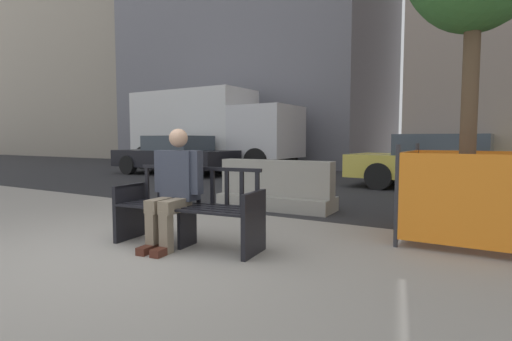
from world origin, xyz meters
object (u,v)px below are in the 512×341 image
(street_bench, at_px, (188,211))
(car_taxi_near, at_px, (450,162))
(seated_person, at_px, (175,185))
(jersey_barrier_centre, at_px, (276,189))
(car_sedan_mid, at_px, (176,155))
(delivery_truck, at_px, (209,126))
(construction_fence, at_px, (466,193))

(street_bench, distance_m, car_taxi_near, 7.20)
(car_taxi_near, bearing_deg, seated_person, -107.30)
(street_bench, xyz_separation_m, seated_person, (-0.13, -0.07, 0.29))
(jersey_barrier_centre, height_order, car_sedan_mid, car_sedan_mid)
(seated_person, distance_m, jersey_barrier_centre, 2.69)
(street_bench, xyz_separation_m, car_sedan_mid, (-6.36, 6.82, 0.26))
(car_sedan_mid, height_order, delivery_truck, delivery_truck)
(car_sedan_mid, xyz_separation_m, delivery_truck, (-0.24, 2.16, 1.03))
(car_sedan_mid, bearing_deg, seated_person, -47.89)
(street_bench, bearing_deg, car_taxi_near, 73.52)
(delivery_truck, bearing_deg, street_bench, -53.69)
(car_taxi_near, height_order, car_sedan_mid, car_taxi_near)
(car_taxi_near, xyz_separation_m, delivery_truck, (-8.64, 2.09, 1.03))
(car_taxi_near, distance_m, car_sedan_mid, 8.40)
(seated_person, height_order, car_taxi_near, seated_person)
(seated_person, xyz_separation_m, car_taxi_near, (2.17, 6.97, -0.04))
(car_taxi_near, relative_size, delivery_truck, 0.69)
(seated_person, distance_m, delivery_truck, 11.17)
(jersey_barrier_centre, relative_size, car_sedan_mid, 0.48)
(construction_fence, relative_size, car_sedan_mid, 0.32)
(jersey_barrier_centre, xyz_separation_m, car_sedan_mid, (-6.09, 4.23, 0.31))
(street_bench, height_order, jersey_barrier_centre, street_bench)
(seated_person, relative_size, jersey_barrier_centre, 0.65)
(jersey_barrier_centre, xyz_separation_m, delivery_truck, (-6.33, 6.39, 1.35))
(seated_person, bearing_deg, car_taxi_near, 72.70)
(car_taxi_near, bearing_deg, street_bench, -106.48)
(jersey_barrier_centre, bearing_deg, car_sedan_mid, 145.24)
(street_bench, height_order, car_sedan_mid, car_sedan_mid)
(car_taxi_near, relative_size, car_sedan_mid, 1.12)
(street_bench, relative_size, car_taxi_near, 0.37)
(street_bench, bearing_deg, jersey_barrier_centre, 95.88)
(seated_person, xyz_separation_m, jersey_barrier_centre, (-0.14, 2.67, -0.35))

